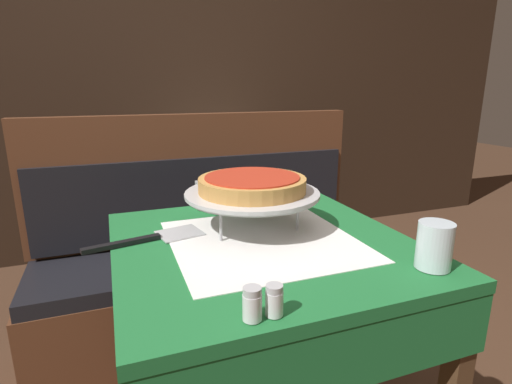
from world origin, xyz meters
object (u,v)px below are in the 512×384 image
salt_shaker (252,304)px  deep_dish_pizza (252,184)px  water_glass_near (435,245)px  condiment_caddy (215,146)px  booth_bench (209,278)px  dining_table_front (263,278)px  pizza_server (151,238)px  dining_table_rear (226,167)px  napkin_holder (212,194)px  pizza_pan_stand (252,195)px  pepper_shaker (274,300)px

salt_shaker → deep_dish_pizza: bearing=70.0°
water_glass_near → condiment_caddy: 1.76m
deep_dish_pizza → booth_bench: bearing=89.0°
dining_table_front → pizza_server: size_ratio=2.44×
water_glass_near → deep_dish_pizza: bearing=127.1°
dining_table_rear → napkin_holder: 1.26m
dining_table_front → deep_dish_pizza: deep_dish_pizza is taller
dining_table_rear → pizza_pan_stand: 1.48m
booth_bench → pizza_server: bearing=-116.0°
dining_table_rear → pepper_shaker: 1.92m
pizza_server → water_glass_near: water_glass_near is taller
booth_bench → napkin_holder: 0.63m
pizza_server → salt_shaker: bearing=-74.3°
dining_table_front → pizza_server: bearing=159.2°
deep_dish_pizza → dining_table_front: bearing=-93.0°
pizza_pan_stand → deep_dish_pizza: size_ratio=1.26×
water_glass_near → dining_table_rear: bearing=88.6°
salt_shaker → napkin_holder: 0.68m
dining_table_rear → deep_dish_pizza: size_ratio=2.58×
dining_table_rear → salt_shaker: (-0.49, -1.86, 0.14)m
pepper_shaker → booth_bench: bearing=83.0°
pizza_pan_stand → water_glass_near: (0.29, -0.38, -0.05)m
dining_table_front → deep_dish_pizza: (0.01, 0.10, 0.24)m
pizza_server → water_glass_near: 0.70m
pizza_server → pepper_shaker: size_ratio=5.45×
napkin_holder → pizza_pan_stand: bearing=-76.2°
deep_dish_pizza → napkin_holder: (-0.06, 0.24, -0.09)m
deep_dish_pizza → dining_table_rear: bearing=76.7°
dining_table_rear → deep_dish_pizza: deep_dish_pizza is taller
booth_bench → napkin_holder: booth_bench is taller
salt_shaker → napkin_holder: bearing=81.5°
salt_shaker → pizza_pan_stand: bearing=70.0°
pizza_server → condiment_caddy: 1.47m
booth_bench → pizza_pan_stand: 0.82m
dining_table_front → dining_table_rear: 1.56m
booth_bench → napkin_holder: bearing=-100.5°
pizza_pan_stand → napkin_holder: pizza_pan_stand is taller
deep_dish_pizza → pizza_server: bearing=178.5°
dining_table_rear → pepper_shaker: size_ratio=13.32×
pizza_pan_stand → pepper_shaker: 0.46m
pizza_pan_stand → dining_table_front: bearing=-93.0°
deep_dish_pizza → napkin_holder: 0.26m
deep_dish_pizza → water_glass_near: (0.29, -0.38, -0.08)m
deep_dish_pizza → water_glass_near: deep_dish_pizza is taller
deep_dish_pizza → pepper_shaker: (-0.12, -0.44, -0.10)m
pepper_shaker → napkin_holder: 0.68m
pizza_pan_stand → condiment_caddy: condiment_caddy is taller
pizza_server → napkin_holder: size_ratio=3.17×
deep_dish_pizza → water_glass_near: bearing=-52.9°
water_glass_near → salt_shaker: water_glass_near is taller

